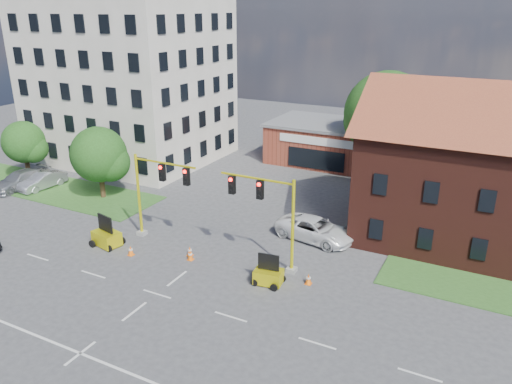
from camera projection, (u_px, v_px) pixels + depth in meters
ground at (157, 294)px, 29.27m from camera, size 120.00×120.00×0.00m
grass_verge_nw at (51, 188)px, 46.15m from camera, size 22.00×6.00×0.08m
grass_verge_ne at (501, 296)px, 29.04m from camera, size 14.00×4.00×0.08m
lane_markings at (122, 321)px, 26.77m from camera, size 60.00×36.00×0.01m
office_block at (127, 62)px, 52.47m from camera, size 18.40×15.40×20.60m
brick_shop at (329, 142)px, 53.49m from camera, size 12.40×8.40×4.30m
tree_large at (391, 117)px, 46.73m from camera, size 8.45×8.04×10.37m
tree_nw_front at (102, 157)px, 42.65m from camera, size 5.03×4.79×6.34m
tree_nw_rear at (26, 144)px, 47.44m from camera, size 4.19×3.99×5.72m
signal_mast_west at (156, 189)px, 34.76m from camera, size 5.30×0.60×6.20m
signal_mast_east at (269, 211)px, 31.03m from camera, size 5.30×0.60×6.20m
trailer_west at (107, 237)px, 34.94m from camera, size 2.17×1.68×2.20m
trailer_east at (268, 275)px, 30.14m from camera, size 1.82×1.34×1.92m
cone_a at (131, 251)px, 33.72m from camera, size 0.40×0.40×0.70m
cone_b at (190, 251)px, 33.64m from camera, size 0.40×0.40×0.70m
cone_c at (190, 255)px, 33.10m from camera, size 0.40×0.40×0.70m
cone_d at (308, 279)px, 30.22m from camera, size 0.40×0.40×0.70m
pickup_white at (315, 229)px, 35.84m from camera, size 6.13×3.57×1.61m
sedan_silver_front at (42, 181)px, 45.93m from camera, size 1.94×4.65×1.50m
sedan_silver_rear at (20, 180)px, 45.97m from camera, size 2.77×5.74×1.61m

